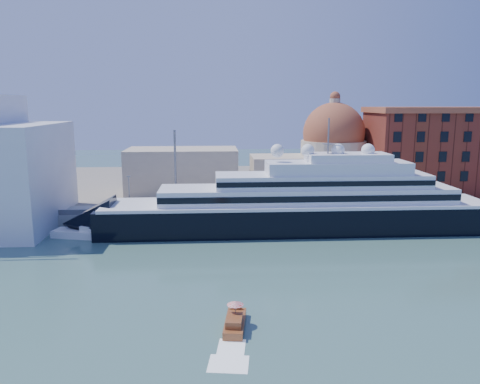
{
  "coord_description": "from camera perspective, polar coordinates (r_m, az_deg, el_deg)",
  "views": [
    {
      "loc": [
        -12.04,
        -70.5,
        26.24
      ],
      "look_at": [
        -6.55,
        18.0,
        9.36
      ],
      "focal_mm": 35.0,
      "sensor_mm": 36.0,
      "label": 1
    }
  ],
  "objects": [
    {
      "name": "ground",
      "position": [
        76.18,
        5.85,
        -9.43
      ],
      "size": [
        400.0,
        400.0,
        0.0
      ],
      "primitive_type": "plane",
      "color": "#386058",
      "rests_on": "ground"
    },
    {
      "name": "quay",
      "position": [
        108.12,
        2.95,
        -2.6
      ],
      "size": [
        180.0,
        10.0,
        2.5
      ],
      "primitive_type": "cube",
      "color": "gray",
      "rests_on": "ground"
    },
    {
      "name": "land",
      "position": [
        148.16,
        1.17,
        0.97
      ],
      "size": [
        260.0,
        72.0,
        2.0
      ],
      "primitive_type": "cube",
      "color": "slate",
      "rests_on": "ground"
    },
    {
      "name": "quay_fence",
      "position": [
        103.34,
        3.24,
        -2.18
      ],
      "size": [
        180.0,
        0.1,
        1.2
      ],
      "primitive_type": "cube",
      "color": "slate",
      "rests_on": "quay"
    },
    {
      "name": "superyacht",
      "position": [
        97.11,
        5.43,
        -2.08
      ],
      "size": [
        91.25,
        12.65,
        27.27
      ],
      "color": "black",
      "rests_on": "ground"
    },
    {
      "name": "service_barge",
      "position": [
        98.25,
        -18.49,
        -4.82
      ],
      "size": [
        12.42,
        6.62,
        2.66
      ],
      "rotation": [
        0.0,
        0.0,
        -0.24
      ],
      "color": "white",
      "rests_on": "ground"
    },
    {
      "name": "water_taxi",
      "position": [
        57.38,
        -0.63,
        -15.56
      ],
      "size": [
        3.18,
        7.09,
        3.25
      ],
      "rotation": [
        0.0,
        0.0,
        -0.14
      ],
      "color": "brown",
      "rests_on": "ground"
    },
    {
      "name": "warehouse",
      "position": [
        138.78,
        24.04,
        4.7
      ],
      "size": [
        43.0,
        19.0,
        23.25
      ],
      "color": "maroon",
      "rests_on": "land"
    },
    {
      "name": "church",
      "position": [
        130.43,
        4.61,
        4.0
      ],
      "size": [
        66.0,
        18.0,
        25.5
      ],
      "color": "beige",
      "rests_on": "land"
    },
    {
      "name": "lamp_posts",
      "position": [
        104.07,
        -3.85,
        1.69
      ],
      "size": [
        120.8,
        2.4,
        18.0
      ],
      "color": "slate",
      "rests_on": "quay"
    }
  ]
}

